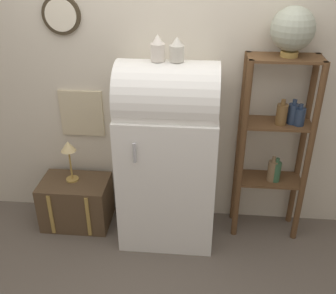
# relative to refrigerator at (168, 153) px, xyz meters

# --- Properties ---
(ground_plane) EXTENTS (12.00, 12.00, 0.00)m
(ground_plane) POSITION_rel_refrigerator_xyz_m (0.00, -0.26, -0.80)
(ground_plane) COLOR #60564C
(wall_back) EXTENTS (7.00, 0.09, 2.70)m
(wall_back) POSITION_rel_refrigerator_xyz_m (-0.01, 0.32, 0.55)
(wall_back) COLOR beige
(wall_back) RESTS_ON ground_plane
(refrigerator) EXTENTS (0.77, 0.62, 1.55)m
(refrigerator) POSITION_rel_refrigerator_xyz_m (0.00, 0.00, 0.00)
(refrigerator) COLOR white
(refrigerator) RESTS_ON ground_plane
(suitcase_trunk) EXTENTS (0.59, 0.41, 0.44)m
(suitcase_trunk) POSITION_rel_refrigerator_xyz_m (-0.83, 0.06, -0.58)
(suitcase_trunk) COLOR brown
(suitcase_trunk) RESTS_ON ground_plane
(shelf_unit) EXTENTS (0.57, 0.28, 1.57)m
(shelf_unit) POSITION_rel_refrigerator_xyz_m (0.86, 0.13, 0.09)
(shelf_unit) COLOR brown
(shelf_unit) RESTS_ON ground_plane
(globe) EXTENTS (0.31, 0.31, 0.35)m
(globe) POSITION_rel_refrigerator_xyz_m (0.87, 0.14, 0.96)
(globe) COLOR #AD8942
(globe) RESTS_ON shelf_unit
(vase_left) EXTENTS (0.10, 0.10, 0.19)m
(vase_left) POSITION_rel_refrigerator_xyz_m (-0.07, -0.01, 0.84)
(vase_left) COLOR silver
(vase_left) RESTS_ON refrigerator
(vase_center) EXTENTS (0.11, 0.11, 0.17)m
(vase_center) POSITION_rel_refrigerator_xyz_m (0.07, -0.01, 0.84)
(vase_center) COLOR beige
(vase_center) RESTS_ON refrigerator
(desk_lamp) EXTENTS (0.13, 0.13, 0.38)m
(desk_lamp) POSITION_rel_refrigerator_xyz_m (-0.85, 0.08, -0.07)
(desk_lamp) COLOR #AD8942
(desk_lamp) RESTS_ON suitcase_trunk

